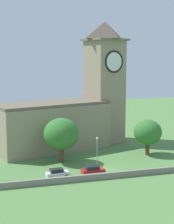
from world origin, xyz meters
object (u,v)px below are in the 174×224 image
object	(u,v)px
car_white	(57,173)
streetlamp_west_mid	(97,148)
church	(72,109)
car_red	(93,170)
tree_riverside_west	(61,134)
tree_riverside_east	(148,132)

from	to	relation	value
car_white	streetlamp_west_mid	size ratio (longest dim) A/B	0.65
church	car_white	size ratio (longest dim) A/B	8.01
car_white	streetlamp_west_mid	distance (m)	9.38
car_white	streetlamp_west_mid	bearing A→B (deg)	12.60
car_red	tree_riverside_west	size ratio (longest dim) A/B	0.47
church	tree_riverside_east	size ratio (longest dim) A/B	4.34
car_red	tree_riverside_west	bearing A→B (deg)	111.43
tree_riverside_east	tree_riverside_west	xyz separation A→B (m)	(-20.36, -0.44, 0.91)
tree_riverside_east	tree_riverside_west	distance (m)	20.38
church	car_red	world-z (taller)	church
car_white	car_red	world-z (taller)	car_red
car_red	tree_riverside_east	distance (m)	19.95
car_white	tree_riverside_east	bearing A→B (deg)	23.27
church	car_red	size ratio (longest dim) A/B	7.88
tree_riverside_east	tree_riverside_west	bearing A→B (deg)	-178.76
car_red	streetlamp_west_mid	world-z (taller)	streetlamp_west_mid
streetlamp_west_mid	tree_riverside_west	bearing A→B (deg)	125.73
streetlamp_west_mid	church	bearing A→B (deg)	89.37
streetlamp_west_mid	car_white	bearing A→B (deg)	-167.40
car_red	tree_riverside_east	bearing A→B (deg)	32.49
car_red	car_white	bearing A→B (deg)	176.15
car_white	car_red	distance (m)	6.84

